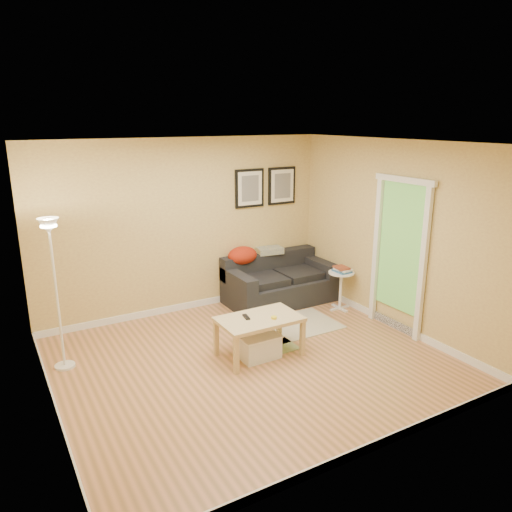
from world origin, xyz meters
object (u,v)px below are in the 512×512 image
at_px(book_stack, 342,269).
at_px(floor_lamp, 57,299).
at_px(sofa, 280,280).
at_px(storage_bin, 259,346).
at_px(side_table, 341,291).
at_px(coffee_table, 259,336).

xyz_separation_m(book_stack, floor_lamp, (-4.03, 0.19, 0.22)).
xyz_separation_m(sofa, storage_bin, (-1.25, -1.48, -0.22)).
xyz_separation_m(side_table, book_stack, (0.01, 0.01, 0.34)).
bearing_deg(floor_lamp, side_table, -2.77).
bearing_deg(sofa, floor_lamp, -170.94).
relative_size(book_stack, floor_lamp, 0.14).
xyz_separation_m(sofa, coffee_table, (-1.22, -1.43, -0.12)).
relative_size(side_table, book_stack, 2.29).
height_order(storage_bin, floor_lamp, floor_lamp).
bearing_deg(side_table, sofa, 131.10).
distance_m(storage_bin, book_stack, 2.11).
xyz_separation_m(sofa, side_table, (0.64, -0.73, -0.07)).
height_order(coffee_table, floor_lamp, floor_lamp).
bearing_deg(floor_lamp, coffee_table, -22.39).
relative_size(coffee_table, side_table, 1.67).
xyz_separation_m(storage_bin, floor_lamp, (-2.13, 0.94, 0.71)).
xyz_separation_m(sofa, floor_lamp, (-3.38, -0.54, 0.48)).
height_order(sofa, floor_lamp, floor_lamp).
xyz_separation_m(sofa, book_stack, (0.65, -0.73, 0.27)).
bearing_deg(coffee_table, sofa, 58.03).
bearing_deg(side_table, storage_bin, -158.46).
distance_m(sofa, book_stack, 1.01).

